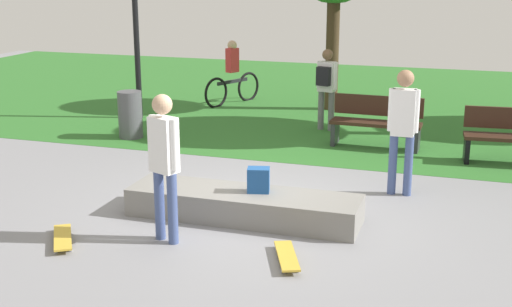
% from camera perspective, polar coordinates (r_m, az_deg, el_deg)
% --- Properties ---
extents(ground_plane, '(28.00, 28.00, 0.00)m').
position_cam_1_polar(ground_plane, '(9.19, -0.20, -4.71)').
color(ground_plane, gray).
extents(grass_lawn, '(26.60, 11.73, 0.01)m').
position_cam_1_polar(grass_lawn, '(16.86, 8.37, 4.50)').
color(grass_lawn, '#2D6B28').
rests_on(grass_lawn, ground_plane).
extents(concrete_ledge, '(3.02, 0.79, 0.36)m').
position_cam_1_polar(concrete_ledge, '(8.82, -1.05, -4.36)').
color(concrete_ledge, gray).
rests_on(concrete_ledge, ground_plane).
extents(backpack_on_ledge, '(0.32, 0.26, 0.32)m').
position_cam_1_polar(backpack_on_ledge, '(8.71, 0.21, -2.23)').
color(backpack_on_ledge, '#1E4C8C').
rests_on(backpack_on_ledge, concrete_ledge).
extents(skater_performing_trick, '(0.41, 0.30, 1.78)m').
position_cam_1_polar(skater_performing_trick, '(7.92, -7.70, -0.25)').
color(skater_performing_trick, '#3F5184').
rests_on(skater_performing_trick, ground_plane).
extents(skater_watching, '(0.43, 0.24, 1.80)m').
position_cam_1_polar(skater_watching, '(9.72, 12.21, 2.57)').
color(skater_watching, '#3F5184').
rests_on(skater_watching, ground_plane).
extents(skateboard_by_ledge, '(0.61, 0.78, 0.08)m').
position_cam_1_polar(skateboard_by_ledge, '(8.43, -15.88, -6.78)').
color(skateboard_by_ledge, gold).
rests_on(skateboard_by_ledge, ground_plane).
extents(skateboard_spare, '(0.49, 0.82, 0.08)m').
position_cam_1_polar(skateboard_spare, '(7.64, 2.60, -8.57)').
color(skateboard_spare, gold).
rests_on(skateboard_spare, ground_plane).
extents(park_bench_near_path, '(1.61, 0.51, 0.91)m').
position_cam_1_polar(park_bench_near_path, '(12.40, 10.06, 2.71)').
color(park_bench_near_path, '#331E14').
rests_on(park_bench_near_path, ground_plane).
extents(trash_bin, '(0.45, 0.45, 0.89)m').
position_cam_1_polar(trash_bin, '(13.10, -10.49, 3.22)').
color(trash_bin, '#4C4C51').
rests_on(trash_bin, ground_plane).
extents(pedestrian_with_backpack, '(0.42, 0.39, 1.61)m').
position_cam_1_polar(pedestrian_with_backpack, '(13.44, 5.91, 5.93)').
color(pedestrian_with_backpack, slate).
rests_on(pedestrian_with_backpack, ground_plane).
extents(cyclist_on_bicycle, '(0.80, 1.68, 1.52)m').
position_cam_1_polar(cyclist_on_bicycle, '(16.09, -1.98, 6.41)').
color(cyclist_on_bicycle, black).
rests_on(cyclist_on_bicycle, ground_plane).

